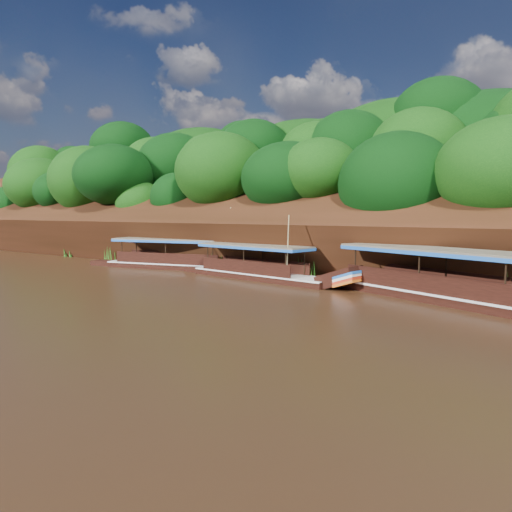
{
  "coord_description": "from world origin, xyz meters",
  "views": [
    {
      "loc": [
        18.46,
        -19.6,
        4.6
      ],
      "look_at": [
        -1.39,
        7.0,
        1.66
      ],
      "focal_mm": 35.0,
      "sensor_mm": 36.0,
      "label": 1
    }
  ],
  "objects": [
    {
      "name": "riverbank",
      "position": [
        -0.01,
        22.73,
        1.89
      ],
      "size": [
        120.0,
        30.06,
        19.4
      ],
      "color": "black",
      "rests_on": "ground"
    },
    {
      "name": "ground",
      "position": [
        0.0,
        0.0,
        0.0
      ],
      "size": [
        160.0,
        160.0,
        0.0
      ],
      "primitive_type": "plane",
      "color": "black",
      "rests_on": "ground"
    },
    {
      "name": "boat_2",
      "position": [
        -9.71,
        9.17,
        0.55
      ],
      "size": [
        15.42,
        5.65,
        5.44
      ],
      "rotation": [
        0.0,
        0.0,
        0.25
      ],
      "color": "black",
      "rests_on": "ground"
    },
    {
      "name": "reeds",
      "position": [
        -3.07,
        9.45,
        0.86
      ],
      "size": [
        48.82,
        2.42,
        1.95
      ],
      "color": "#2B6619",
      "rests_on": "ground"
    },
    {
      "name": "boat_0",
      "position": [
        12.01,
        6.13,
        0.61
      ],
      "size": [
        16.41,
        7.82,
        6.6
      ],
      "rotation": [
        0.0,
        0.0,
        -0.35
      ],
      "color": "black",
      "rests_on": "ground"
    },
    {
      "name": "boat_1",
      "position": [
        -0.85,
        7.68,
        0.53
      ],
      "size": [
        13.67,
        3.56,
        4.85
      ],
      "rotation": [
        0.0,
        0.0,
        -0.12
      ],
      "color": "black",
      "rests_on": "ground"
    }
  ]
}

